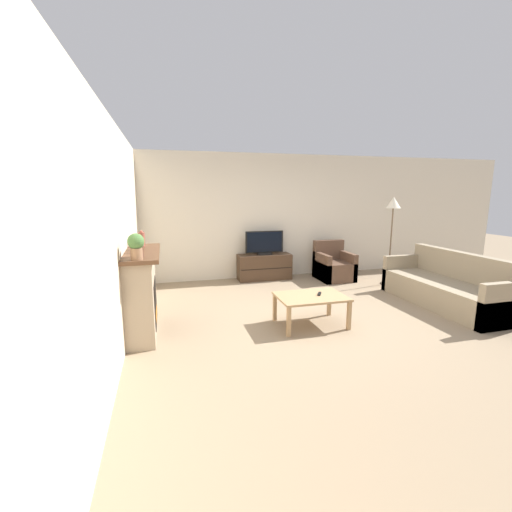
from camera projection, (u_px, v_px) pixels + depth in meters
The scene contains 16 objects.
ground_plane at pixel (327, 316), 5.27m from camera, with size 24.00×24.00×0.00m, color #89755B.
wall_back at pixel (274, 216), 7.60m from camera, with size 12.00×0.06×2.70m.
wall_left at pixel (120, 235), 4.28m from camera, with size 0.06×12.00×2.70m.
fireplace at pixel (141, 291), 4.59m from camera, with size 0.46×1.39×1.12m.
mantel_vase_left at pixel (137, 248), 4.07m from camera, with size 0.13×0.13×0.25m.
mantel_vase_centre_left at pixel (139, 246), 4.38m from camera, with size 0.09×0.09×0.18m.
mantel_vase_right at pixel (142, 239), 4.86m from camera, with size 0.09×0.09×0.23m.
mantel_clock at pixel (141, 244), 4.61m from camera, with size 0.08×0.11×0.15m.
potted_plant at pixel (136, 245), 3.90m from camera, with size 0.19×0.19×0.30m.
tv_stand at pixel (264, 267), 7.46m from camera, with size 1.16×0.42×0.55m.
tv at pixel (264, 244), 7.36m from camera, with size 0.84×0.18×0.51m.
armchair at pixel (333, 267), 7.47m from camera, with size 0.70×0.76×0.83m.
coffee_table at pixel (311, 299), 4.85m from camera, with size 0.96×0.67×0.44m.
remote at pixel (319, 294), 4.89m from camera, with size 0.11×0.15×0.02m.
couch at pixel (447, 288), 5.73m from camera, with size 0.86×2.21×0.88m.
floor_lamp at pixel (393, 211), 6.84m from camera, with size 0.30×0.30×1.79m.
Camera 1 is at (-2.35, -4.56, 1.88)m, focal length 24.00 mm.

